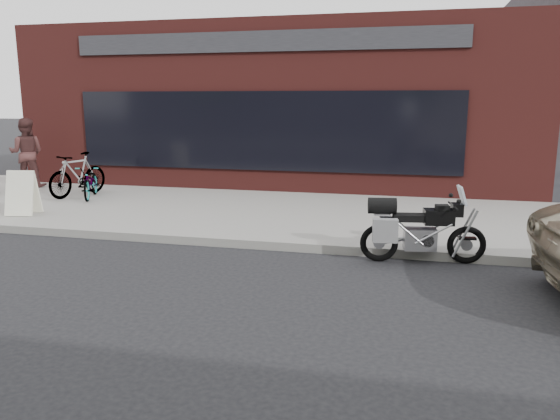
{
  "coord_description": "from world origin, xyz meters",
  "views": [
    {
      "loc": [
        1.76,
        -4.55,
        2.48
      ],
      "look_at": [
        -0.12,
        3.29,
        0.85
      ],
      "focal_mm": 35.0,
      "sensor_mm": 36.0,
      "label": 1
    }
  ],
  "objects_px": {
    "bicycle_rear": "(78,174)",
    "sandwich_sign": "(22,192)",
    "cafe_patron_left": "(27,153)",
    "motorcycle": "(415,230)",
    "bicycle_front": "(91,182)"
  },
  "relations": [
    {
      "from": "bicycle_rear",
      "to": "motorcycle",
      "type": "bearing_deg",
      "value": -8.8
    },
    {
      "from": "sandwich_sign",
      "to": "bicycle_rear",
      "type": "bearing_deg",
      "value": 84.49
    },
    {
      "from": "bicycle_rear",
      "to": "sandwich_sign",
      "type": "distance_m",
      "value": 2.23
    },
    {
      "from": "cafe_patron_left",
      "to": "bicycle_front",
      "type": "bearing_deg",
      "value": 135.26
    },
    {
      "from": "motorcycle",
      "to": "cafe_patron_left",
      "type": "bearing_deg",
      "value": 148.66
    },
    {
      "from": "motorcycle",
      "to": "bicycle_rear",
      "type": "height_order",
      "value": "bicycle_rear"
    },
    {
      "from": "motorcycle",
      "to": "bicycle_front",
      "type": "height_order",
      "value": "motorcycle"
    },
    {
      "from": "cafe_patron_left",
      "to": "motorcycle",
      "type": "bearing_deg",
      "value": 135.61
    },
    {
      "from": "sandwich_sign",
      "to": "cafe_patron_left",
      "type": "bearing_deg",
      "value": 116.2
    },
    {
      "from": "bicycle_front",
      "to": "cafe_patron_left",
      "type": "height_order",
      "value": "cafe_patron_left"
    },
    {
      "from": "bicycle_rear",
      "to": "bicycle_front",
      "type": "bearing_deg",
      "value": -7.57
    },
    {
      "from": "bicycle_front",
      "to": "cafe_patron_left",
      "type": "distance_m",
      "value": 2.89
    },
    {
      "from": "bicycle_rear",
      "to": "sandwich_sign",
      "type": "relative_size",
      "value": 1.94
    },
    {
      "from": "bicycle_front",
      "to": "bicycle_rear",
      "type": "relative_size",
      "value": 0.84
    },
    {
      "from": "bicycle_front",
      "to": "bicycle_rear",
      "type": "distance_m",
      "value": 0.52
    }
  ]
}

